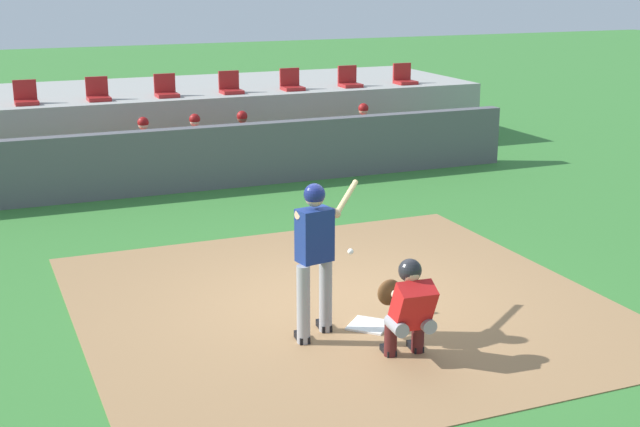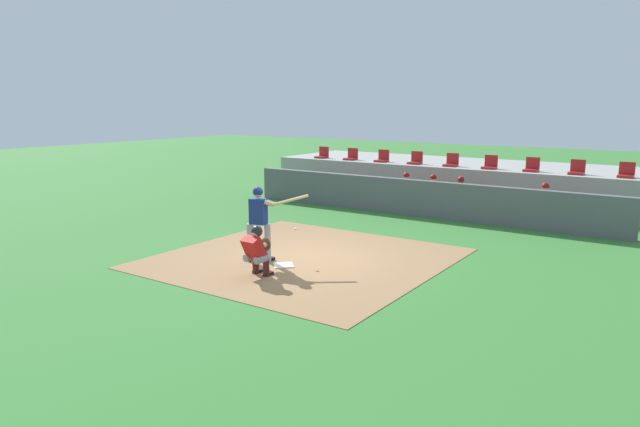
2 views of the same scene
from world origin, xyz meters
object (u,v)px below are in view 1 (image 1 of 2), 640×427
Objects in this scene: stadium_seat_5 at (230,87)px; stadium_seat_6 at (291,84)px; home_plate at (369,325)px; catcher_crouched at (408,305)px; dugout_player_3 at (366,133)px; stadium_seat_8 at (404,78)px; dugout_player_0 at (146,150)px; dugout_player_2 at (245,142)px; stadium_seat_3 at (98,94)px; dugout_player_1 at (197,146)px; stadium_seat_7 at (349,81)px; stadium_seat_2 at (26,97)px; stadium_seat_4 at (166,90)px; batter_at_plate at (316,250)px.

stadium_seat_5 and stadium_seat_6 have the same top height.
home_plate is 0.24× the size of catcher_crouched.
dugout_player_3 is 2.96m from stadium_seat_8.
dugout_player_3 is (4.71, 0.00, 0.00)m from dugout_player_0.
stadium_seat_3 reaches higher than dugout_player_2.
dugout_player_1 is 2.71× the size of stadium_seat_7.
dugout_player_3 is at bearing 64.95° from home_plate.
dugout_player_0 is at bearing -75.17° from stadium_seat_3.
stadium_seat_3 is (1.44, 0.00, 0.00)m from stadium_seat_2.
catcher_crouched is 11.14m from stadium_seat_4.
dugout_player_0 is 2.71× the size of stadium_seat_2.
batter_at_plate is at bearing -116.18° from stadium_seat_7.
dugout_player_2 is 2.71× the size of stadium_seat_6.
stadium_seat_4 is (-0.12, 2.03, 0.86)m from dugout_player_1.
stadium_seat_5 is (2.89, 0.00, 0.00)m from stadium_seat_3.
stadium_seat_6 is at bearing 180.00° from stadium_seat_7.
dugout_player_0 and dugout_player_3 have the same top height.
dugout_player_2 is at bearing -156.50° from stadium_seat_8.
stadium_seat_4 is 2.89m from stadium_seat_6.
stadium_seat_4 is (2.89, 0.00, 0.00)m from stadium_seat_2.
stadium_seat_5 reaches higher than dugout_player_0.
stadium_seat_4 reaches higher than dugout_player_1.
dugout_player_2 is 2.47m from stadium_seat_4.
catcher_crouched is 3.75× the size of stadium_seat_6.
stadium_seat_4 reaches higher than dugout_player_0.
stadium_seat_6 is (2.89, 0.00, 0.00)m from stadium_seat_4.
dugout_player_1 is at bearing 0.00° from dugout_player_0.
stadium_seat_8 is (5.78, 10.18, 1.51)m from home_plate.
dugout_player_3 is at bearing -16.90° from stadium_seat_2.
catcher_crouched is 11.51m from stadium_seat_6.
dugout_player_1 is at bearing 180.00° from dugout_player_3.
stadium_seat_2 and stadium_seat_4 have the same top height.
dugout_player_1 is 3.54m from stadium_seat_6.
batter_at_plate is at bearing -88.39° from dugout_player_0.
batter_at_plate is 10.81m from stadium_seat_6.
stadium_seat_6 is at bearing 180.00° from stadium_seat_8.
stadium_seat_2 is at bearing 180.00° from stadium_seat_7.
stadium_seat_3 is 1.44m from stadium_seat_4.
stadium_seat_2 is at bearing 180.00° from stadium_seat_5.
stadium_seat_3 is (-5.25, 2.03, 0.86)m from dugout_player_3.
catcher_crouched is at bearing -75.37° from stadium_seat_2.
stadium_seat_7 is (4.33, 0.00, 0.00)m from stadium_seat_4.
home_plate is 10.69m from stadium_seat_2.
home_plate is 10.69m from stadium_seat_6.
stadium_seat_6 is 2.89m from stadium_seat_8.
stadium_seat_2 is at bearing 104.63° from catcher_crouched.
dugout_player_1 is 4.76m from stadium_seat_7.
stadium_seat_2 is (-3.99, 2.03, 0.86)m from dugout_player_2.
stadium_seat_2 is 1.00× the size of stadium_seat_7.
stadium_seat_4 is at bearing 0.00° from stadium_seat_3.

